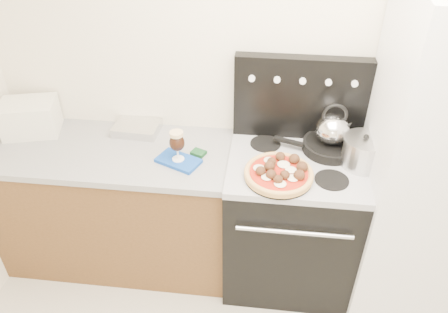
# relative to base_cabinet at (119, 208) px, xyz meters

# --- Properties ---
(room_shell) EXTENTS (3.52, 3.01, 2.52)m
(room_shell) POSITION_rel_base_cabinet_xyz_m (1.02, -0.91, 0.82)
(room_shell) COLOR #B8AE9A
(room_shell) RESTS_ON ground
(base_cabinet) EXTENTS (1.45, 0.60, 0.86)m
(base_cabinet) POSITION_rel_base_cabinet_xyz_m (0.00, 0.00, 0.00)
(base_cabinet) COLOR brown
(base_cabinet) RESTS_ON ground
(countertop) EXTENTS (1.48, 0.63, 0.04)m
(countertop) POSITION_rel_base_cabinet_xyz_m (0.00, 0.00, 0.45)
(countertop) COLOR gray
(countertop) RESTS_ON base_cabinet
(stove_body) EXTENTS (0.76, 0.65, 0.88)m
(stove_body) POSITION_rel_base_cabinet_xyz_m (1.10, -0.02, 0.01)
(stove_body) COLOR black
(stove_body) RESTS_ON ground
(cooktop) EXTENTS (0.76, 0.65, 0.04)m
(cooktop) POSITION_rel_base_cabinet_xyz_m (1.10, -0.02, 0.47)
(cooktop) COLOR #ADADB2
(cooktop) RESTS_ON stove_body
(backguard) EXTENTS (0.76, 0.08, 0.50)m
(backguard) POSITION_rel_base_cabinet_xyz_m (1.10, 0.25, 0.74)
(backguard) COLOR black
(backguard) RESTS_ON cooktop
(fridge) EXTENTS (0.64, 0.68, 1.90)m
(fridge) POSITION_rel_base_cabinet_xyz_m (1.80, -0.05, 0.52)
(fridge) COLOR silver
(fridge) RESTS_ON ground
(toaster_oven) EXTENTS (0.37, 0.31, 0.20)m
(toaster_oven) POSITION_rel_base_cabinet_xyz_m (-0.51, 0.13, 0.57)
(toaster_oven) COLOR beige
(toaster_oven) RESTS_ON countertop
(foil_sheet) EXTENTS (0.28, 0.22, 0.05)m
(foil_sheet) POSITION_rel_base_cabinet_xyz_m (0.13, 0.20, 0.50)
(foil_sheet) COLOR white
(foil_sheet) RESTS_ON countertop
(oven_mitt) EXTENTS (0.28, 0.22, 0.02)m
(oven_mitt) POSITION_rel_base_cabinet_xyz_m (0.44, -0.09, 0.48)
(oven_mitt) COLOR #1344A7
(oven_mitt) RESTS_ON countertop
(beer_glass) EXTENTS (0.09, 0.09, 0.19)m
(beer_glass) POSITION_rel_base_cabinet_xyz_m (0.44, -0.09, 0.58)
(beer_glass) COLOR black
(beer_glass) RESTS_ON oven_mitt
(pizza_pan) EXTENTS (0.44, 0.44, 0.01)m
(pizza_pan) POSITION_rel_base_cabinet_xyz_m (1.01, -0.19, 0.50)
(pizza_pan) COLOR black
(pizza_pan) RESTS_ON cooktop
(pizza) EXTENTS (0.41, 0.41, 0.05)m
(pizza) POSITION_rel_base_cabinet_xyz_m (1.01, -0.19, 0.53)
(pizza) COLOR tan
(pizza) RESTS_ON pizza_pan
(skillet) EXTENTS (0.39, 0.39, 0.06)m
(skillet) POSITION_rel_base_cabinet_xyz_m (1.29, 0.10, 0.52)
(skillet) COLOR black
(skillet) RESTS_ON cooktop
(tea_kettle) EXTENTS (0.19, 0.19, 0.21)m
(tea_kettle) POSITION_rel_base_cabinet_xyz_m (1.29, 0.10, 0.65)
(tea_kettle) COLOR white
(tea_kettle) RESTS_ON skillet
(stock_pot) EXTENTS (0.24, 0.24, 0.16)m
(stock_pot) POSITION_rel_base_cabinet_xyz_m (1.45, -0.02, 0.57)
(stock_pot) COLOR silver
(stock_pot) RESTS_ON cooktop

